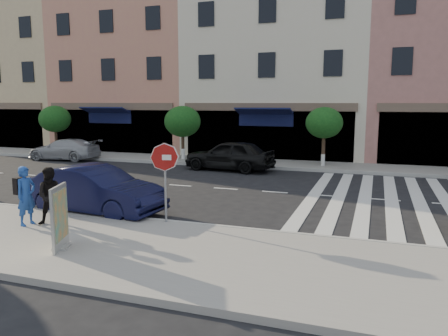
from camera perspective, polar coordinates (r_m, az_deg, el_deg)
ground at (r=13.83m, az=-5.24°, el=-5.79°), size 120.00×120.00×0.00m
sidewalk_near at (r=10.66m, az=-13.80°, el=-10.00°), size 60.00×4.50×0.15m
sidewalk_far at (r=24.07m, az=5.72°, el=0.56°), size 60.00×3.00×0.15m
building_west_far at (r=40.25m, az=-24.51°, el=11.52°), size 12.00×9.00×12.00m
building_west_mid at (r=33.75m, az=-10.55°, el=14.55°), size 10.00×9.00×14.00m
building_centre at (r=29.87m, az=7.72°, el=12.52°), size 11.00×9.00×11.00m
street_tree_wa at (r=30.22m, az=-21.21°, el=5.96°), size 2.00×2.00×3.05m
street_tree_wb at (r=25.32m, az=-5.43°, el=6.04°), size 2.10×2.10×3.06m
street_tree_c at (r=23.14m, az=12.95°, el=5.74°), size 1.90×1.90×3.04m
stop_sign at (r=11.92m, az=-7.75°, el=0.50°), size 0.76×0.19×2.19m
photographer at (r=12.84m, az=-24.42°, el=-3.32°), size 0.45×0.63×1.60m
walker at (r=12.64m, az=-21.61°, el=-3.42°), size 0.96×0.92×1.56m
poster_board at (r=10.53m, az=-20.64°, el=-6.17°), size 0.43×0.90×1.44m
car_near_mid at (r=14.10m, az=-16.52°, el=-2.76°), size 4.61×1.98×1.48m
car_far_left at (r=27.76m, az=-20.15°, el=2.30°), size 4.43×2.01×1.26m
car_far_mid at (r=22.04m, az=0.71°, el=1.70°), size 4.72×2.31×1.55m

